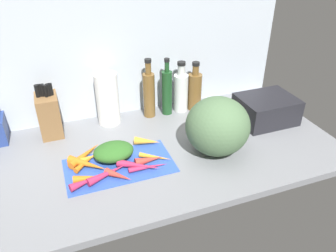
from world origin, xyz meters
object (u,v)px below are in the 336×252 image
(carrot_2, at_px, (147,141))
(carrot_7, at_px, (87,161))
(carrot_10, at_px, (149,160))
(carrot_4, at_px, (119,176))
(carrot_9, at_px, (108,173))
(bottle_2, at_px, (181,91))
(carrot_1, at_px, (85,154))
(cutting_board, at_px, (119,165))
(carrot_12, at_px, (90,178))
(dish_rack, at_px, (266,109))
(carrot_3, at_px, (88,158))
(bottle_1, at_px, (167,91))
(bottle_0, at_px, (149,93))
(carrot_8, at_px, (84,183))
(paper_towel_roll, at_px, (108,99))
(carrot_6, at_px, (88,164))
(bottle_3, at_px, (195,90))
(knife_block, at_px, (49,114))
(carrot_5, at_px, (155,157))
(winter_squash, at_px, (218,126))

(carrot_2, relative_size, carrot_7, 0.79)
(carrot_2, relative_size, carrot_10, 1.00)
(carrot_4, bearing_deg, carrot_9, 144.77)
(carrot_9, bearing_deg, carrot_10, 8.06)
(carrot_9, height_order, bottle_2, bottle_2)
(carrot_1, height_order, carrot_7, carrot_1)
(cutting_board, xyz_separation_m, carrot_12, (-0.13, -0.06, 0.02))
(cutting_board, relative_size, carrot_1, 2.46)
(carrot_7, relative_size, dish_rack, 0.53)
(carrot_3, distance_m, dish_rack, 0.88)
(carrot_10, xyz_separation_m, bottle_1, (0.22, 0.39, 0.10))
(carrot_7, relative_size, bottle_0, 0.47)
(carrot_12, bearing_deg, cutting_board, 26.16)
(carrot_1, distance_m, carrot_2, 0.27)
(carrot_8, height_order, dish_rack, dish_rack)
(carrot_2, relative_size, carrot_12, 0.92)
(carrot_9, distance_m, bottle_1, 0.58)
(carrot_4, distance_m, carrot_8, 0.13)
(carrot_9, height_order, carrot_12, same)
(carrot_1, distance_m, paper_towel_roll, 0.33)
(paper_towel_roll, height_order, bottle_1, bottle_1)
(carrot_9, xyz_separation_m, paper_towel_roll, (0.10, 0.42, 0.10))
(carrot_6, distance_m, bottle_2, 0.64)
(carrot_12, bearing_deg, carrot_4, -12.14)
(bottle_3, bearing_deg, carrot_6, -151.86)
(carrot_4, xyz_separation_m, carrot_8, (-0.13, 0.01, 0.00))
(carrot_7, bearing_deg, cutting_board, -23.90)
(carrot_3, distance_m, knife_block, 0.32)
(carrot_5, height_order, carrot_6, carrot_6)
(knife_block, relative_size, bottle_2, 0.94)
(carrot_2, height_order, carrot_6, same)
(carrot_5, bearing_deg, carrot_7, 165.56)
(bottle_0, distance_m, bottle_2, 0.17)
(carrot_5, distance_m, bottle_2, 0.47)
(cutting_board, xyz_separation_m, bottle_2, (0.41, 0.36, 0.10))
(carrot_3, xyz_separation_m, bottle_2, (0.53, 0.29, 0.09))
(carrot_2, relative_size, bottle_3, 0.44)
(winter_squash, bearing_deg, carrot_3, 168.57)
(carrot_6, distance_m, winter_squash, 0.55)
(bottle_0, xyz_separation_m, bottle_1, (0.09, -0.01, -0.00))
(carrot_5, xyz_separation_m, carrot_7, (-0.27, 0.07, 0.00))
(carrot_7, distance_m, bottle_3, 0.68)
(winter_squash, height_order, bottle_1, bottle_1)
(bottle_0, height_order, bottle_2, bottle_0)
(carrot_2, xyz_separation_m, bottle_2, (0.27, 0.26, 0.08))
(carrot_4, xyz_separation_m, carrot_5, (0.17, 0.07, -0.00))
(carrot_2, height_order, carrot_5, carrot_2)
(carrot_3, xyz_separation_m, dish_rack, (0.88, 0.04, 0.04))
(bottle_0, bearing_deg, dish_rack, -25.50)
(dish_rack, bearing_deg, carrot_6, -174.42)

